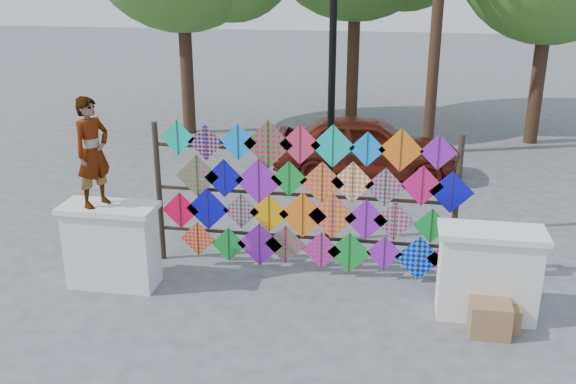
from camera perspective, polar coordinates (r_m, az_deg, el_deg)
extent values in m
plane|color=gray|center=(9.60, 0.46, -8.91)|extent=(80.00, 80.00, 0.00)
cube|color=white|center=(9.91, -15.37, -4.83)|extent=(1.30, 0.55, 1.20)
cube|color=white|center=(9.68, -15.71, -1.37)|extent=(1.40, 0.65, 0.08)
cube|color=white|center=(9.15, 17.33, -7.15)|extent=(1.30, 0.55, 1.20)
cube|color=white|center=(8.89, 17.74, -3.46)|extent=(1.40, 0.65, 0.08)
cylinder|color=black|center=(10.41, -11.39, -0.05)|extent=(0.09, 0.09, 2.30)
cylinder|color=black|center=(9.80, 14.66, -1.58)|extent=(0.09, 0.09, 2.30)
cube|color=black|center=(10.07, 1.21, -4.02)|extent=(4.60, 0.04, 0.04)
cube|color=black|center=(9.81, 1.24, -0.26)|extent=(4.60, 0.04, 0.04)
cube|color=black|center=(9.60, 1.27, 3.67)|extent=(4.60, 0.04, 0.04)
cube|color=#0CC4A6|center=(9.96, -9.79, 4.78)|extent=(0.55, 0.01, 0.55)
cube|color=black|center=(9.95, -9.81, 4.77)|extent=(0.01, 0.01, 0.54)
cube|color=orange|center=(9.84, -7.33, 4.37)|extent=(0.57, 0.01, 0.57)
cube|color=black|center=(9.82, -7.35, 4.36)|extent=(0.01, 0.01, 0.56)
cube|color=#0B93FE|center=(9.69, -4.47, 4.45)|extent=(0.57, 0.01, 0.57)
cube|color=black|center=(9.68, -4.48, 4.43)|extent=(0.01, 0.01, 0.56)
cube|color=#F50A41|center=(9.60, -1.78, 4.25)|extent=(0.75, 0.01, 0.75)
cube|color=black|center=(9.59, -1.79, 4.23)|extent=(0.01, 0.01, 0.74)
cube|color=#DA2F5C|center=(9.51, 1.07, 4.25)|extent=(0.62, 0.01, 0.62)
cube|color=black|center=(9.50, 1.06, 4.23)|extent=(0.01, 0.01, 0.61)
cube|color=#0CC4A6|center=(9.45, 4.00, 4.08)|extent=(0.66, 0.01, 0.66)
cube|color=black|center=(9.44, 3.99, 4.06)|extent=(0.01, 0.01, 0.65)
cube|color=#0B93FE|center=(9.43, 7.06, 3.79)|extent=(0.53, 0.01, 0.53)
cube|color=black|center=(9.41, 7.06, 3.77)|extent=(0.01, 0.01, 0.52)
cube|color=orange|center=(9.42, 10.00, 3.67)|extent=(0.65, 0.01, 0.65)
cube|color=black|center=(9.41, 10.00, 3.65)|extent=(0.01, 0.01, 0.64)
cube|color=purple|center=(9.44, 13.24, 3.46)|extent=(0.53, 0.01, 0.53)
cube|color=black|center=(9.43, 13.24, 3.44)|extent=(0.01, 0.01, 0.52)
cube|color=#DA2F5C|center=(9.99, -8.07, 1.41)|extent=(0.69, 0.01, 0.69)
cube|color=black|center=(9.98, -8.09, 1.39)|extent=(0.01, 0.01, 0.68)
cube|color=#0A07BA|center=(9.88, -5.71, 1.22)|extent=(0.62, 0.01, 0.62)
cube|color=black|center=(9.87, -5.73, 1.20)|extent=(0.01, 0.01, 0.61)
cube|color=purple|center=(9.76, -2.61, 0.93)|extent=(0.73, 0.01, 0.73)
cube|color=black|center=(9.75, -2.63, 0.90)|extent=(0.01, 0.01, 0.72)
cube|color=#12962F|center=(9.65, 0.09, 1.19)|extent=(0.56, 0.01, 0.56)
cube|color=black|center=(9.64, 0.08, 1.17)|extent=(0.01, 0.01, 0.55)
cube|color=#DA2F5C|center=(9.60, 3.05, 0.79)|extent=(0.67, 0.01, 0.67)
cube|color=black|center=(9.59, 3.04, 0.77)|extent=(0.01, 0.01, 0.66)
cube|color=silver|center=(9.55, 5.76, 0.85)|extent=(0.65, 0.01, 0.65)
cube|color=black|center=(9.54, 5.75, 0.83)|extent=(0.01, 0.01, 0.64)
cube|color=#F50A41|center=(9.55, 8.63, 0.42)|extent=(0.60, 0.01, 0.60)
cube|color=black|center=(9.53, 8.63, 0.40)|extent=(0.01, 0.01, 0.59)
cube|color=#DB1464|center=(9.54, 11.84, 0.53)|extent=(0.62, 0.01, 0.62)
cube|color=black|center=(9.53, 11.84, 0.51)|extent=(0.01, 0.01, 0.61)
cube|color=#0A07BA|center=(9.59, 14.34, -0.02)|extent=(0.65, 0.01, 0.65)
cube|color=black|center=(9.58, 14.34, -0.05)|extent=(0.01, 0.01, 0.63)
cube|color=#F50A41|center=(10.24, -9.54, -1.62)|extent=(0.60, 0.01, 0.60)
cube|color=black|center=(10.23, -9.57, -1.64)|extent=(0.01, 0.01, 0.59)
cube|color=#0A07BA|center=(10.08, -7.15, -1.52)|extent=(0.69, 0.01, 0.69)
cube|color=black|center=(10.07, -7.17, -1.54)|extent=(0.01, 0.01, 0.68)
cube|color=#F50A41|center=(9.95, -4.19, -1.69)|extent=(0.57, 0.01, 0.57)
cube|color=black|center=(9.94, -4.21, -1.71)|extent=(0.01, 0.01, 0.56)
cube|color=#FF9D08|center=(9.86, -1.69, -1.90)|extent=(0.62, 0.01, 0.62)
cube|color=black|center=(9.85, -1.71, -1.93)|extent=(0.01, 0.01, 0.61)
cube|color=orange|center=(9.77, 1.32, -2.07)|extent=(0.74, 0.01, 0.74)
cube|color=black|center=(9.76, 1.31, -2.10)|extent=(0.01, 0.01, 0.73)
cube|color=#FF9D08|center=(9.72, 3.96, -2.16)|extent=(0.74, 0.01, 0.74)
cube|color=black|center=(9.71, 3.95, -2.19)|extent=(0.01, 0.01, 0.73)
cube|color=purple|center=(9.69, 6.94, -2.47)|extent=(0.65, 0.01, 0.65)
cube|color=black|center=(9.68, 6.94, -2.49)|extent=(0.01, 0.01, 0.64)
cube|color=#0CC4A6|center=(9.68, 9.43, -2.55)|extent=(0.63, 0.01, 0.63)
cube|color=black|center=(9.67, 9.43, -2.58)|extent=(0.01, 0.01, 0.62)
cube|color=#12962F|center=(9.72, 12.62, -2.96)|extent=(0.55, 0.01, 0.55)
cube|color=black|center=(9.71, 12.63, -2.98)|extent=(0.01, 0.01, 0.54)
cube|color=#DB1464|center=(10.29, -8.01, -4.14)|extent=(0.57, 0.01, 0.57)
cube|color=black|center=(10.28, -8.03, -4.17)|extent=(0.01, 0.01, 0.56)
cube|color=#12962F|center=(10.18, -5.29, -4.65)|extent=(0.57, 0.01, 0.57)
cube|color=black|center=(10.17, -5.31, -4.68)|extent=(0.01, 0.01, 0.56)
cube|color=purple|center=(10.05, -2.53, -4.68)|extent=(0.72, 0.01, 0.72)
cube|color=black|center=(10.04, -2.55, -4.71)|extent=(0.01, 0.01, 0.71)
cube|color=#12962F|center=(9.97, -0.24, -4.68)|extent=(0.64, 0.01, 0.64)
cube|color=black|center=(9.95, -0.25, -4.71)|extent=(0.01, 0.01, 0.63)
cube|color=purple|center=(9.92, 2.98, -5.20)|extent=(0.61, 0.01, 0.61)
cube|color=black|center=(9.90, 2.97, -5.22)|extent=(0.01, 0.01, 0.60)
cube|color=#12962F|center=(9.88, 5.46, -5.41)|extent=(0.67, 0.01, 0.67)
cube|color=black|center=(9.87, 5.46, -5.44)|extent=(0.01, 0.01, 0.66)
cube|color=purple|center=(9.85, 8.55, -5.38)|extent=(0.55, 0.01, 0.55)
cube|color=black|center=(9.84, 8.55, -5.41)|extent=(0.01, 0.01, 0.54)
cube|color=#0A07BA|center=(9.88, 11.54, -5.79)|extent=(0.72, 0.01, 0.72)
cube|color=black|center=(9.87, 11.54, -5.82)|extent=(0.01, 0.01, 0.70)
cube|color=#DB1464|center=(9.91, 14.13, -5.84)|extent=(0.67, 0.01, 0.67)
cube|color=black|center=(9.90, 14.14, -5.87)|extent=(0.01, 0.01, 0.66)
cylinder|color=#3F271B|center=(18.48, -9.00, 11.06)|extent=(0.36, 0.36, 3.85)
cylinder|color=#3F271B|center=(19.54, 5.81, 12.05)|extent=(0.36, 0.36, 4.12)
cylinder|color=#3F271B|center=(18.41, 21.34, 9.51)|extent=(0.36, 0.36, 3.58)
cylinder|color=#3F271B|center=(16.46, 12.94, 12.69)|extent=(0.28, 0.28, 5.50)
imported|color=#99999E|center=(9.49, -16.99, 3.41)|extent=(0.58, 0.68, 1.59)
imported|color=#58190F|center=(14.63, 6.97, 4.06)|extent=(4.24, 1.89, 1.41)
cylinder|color=black|center=(10.68, 3.83, 6.10)|extent=(0.12, 0.12, 4.20)
cube|color=#936947|center=(8.92, 17.47, -10.60)|extent=(0.51, 0.46, 0.46)
cube|color=#936947|center=(9.10, 18.49, -10.42)|extent=(0.43, 0.39, 0.36)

